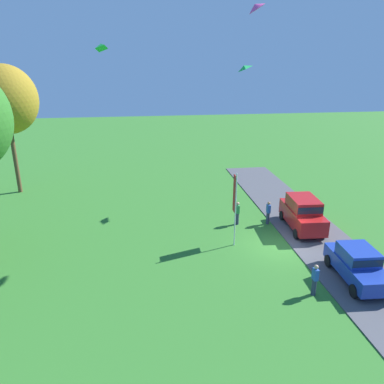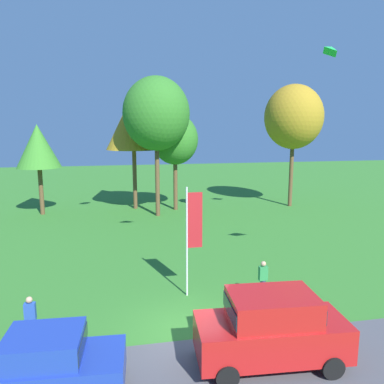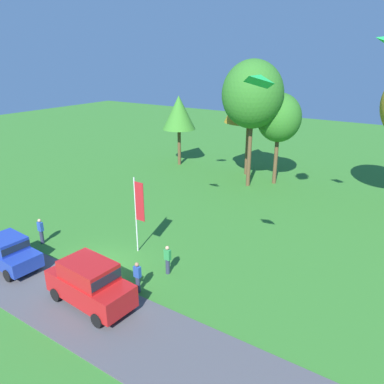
{
  "view_description": "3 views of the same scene",
  "coord_description": "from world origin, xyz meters",
  "px_view_note": "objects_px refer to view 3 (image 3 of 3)",
  "views": [
    {
      "loc": [
        -20.37,
        8.67,
        11.28
      ],
      "look_at": [
        2.74,
        5.35,
        2.99
      ],
      "focal_mm": 35.0,
      "sensor_mm": 36.0,
      "label": 1
    },
    {
      "loc": [
        -2.13,
        -12.21,
        7.32
      ],
      "look_at": [
        1.29,
        5.24,
        4.18
      ],
      "focal_mm": 35.0,
      "sensor_mm": 36.0,
      "label": 2
    },
    {
      "loc": [
        14.82,
        -12.39,
        11.5
      ],
      "look_at": [
        2.78,
        5.75,
        3.49
      ],
      "focal_mm": 35.0,
      "sensor_mm": 36.0,
      "label": 3
    }
  ],
  "objects_px": {
    "kite_diamond_high_left": "(261,79)",
    "person_watching_sky": "(138,277)",
    "person_on_lawn": "(168,260)",
    "tree_lone_near": "(279,118)",
    "tree_far_right": "(250,97)",
    "car_suv_near_entrance": "(90,282)",
    "flag_banner": "(138,206)",
    "person_beside_suv": "(41,231)",
    "tree_left_of_center": "(179,113)",
    "car_sedan_mid_row": "(7,250)",
    "tree_far_left": "(253,95)"
  },
  "relations": [
    {
      "from": "tree_left_of_center",
      "to": "tree_far_left",
      "type": "height_order",
      "value": "tree_far_left"
    },
    {
      "from": "tree_far_right",
      "to": "tree_lone_near",
      "type": "height_order",
      "value": "tree_far_right"
    },
    {
      "from": "flag_banner",
      "to": "car_sedan_mid_row",
      "type": "bearing_deg",
      "value": -133.36
    },
    {
      "from": "tree_far_left",
      "to": "tree_lone_near",
      "type": "xyz_separation_m",
      "value": [
        1.79,
        1.99,
        -2.1
      ]
    },
    {
      "from": "person_watching_sky",
      "to": "person_beside_suv",
      "type": "relative_size",
      "value": 1.0
    },
    {
      "from": "person_on_lawn",
      "to": "person_watching_sky",
      "type": "bearing_deg",
      "value": -96.02
    },
    {
      "from": "person_watching_sky",
      "to": "tree_far_right",
      "type": "relative_size",
      "value": 0.17
    },
    {
      "from": "tree_far_right",
      "to": "kite_diamond_high_left",
      "type": "relative_size",
      "value": 10.51
    },
    {
      "from": "car_suv_near_entrance",
      "to": "person_watching_sky",
      "type": "height_order",
      "value": "car_suv_near_entrance"
    },
    {
      "from": "person_watching_sky",
      "to": "flag_banner",
      "type": "height_order",
      "value": "flag_banner"
    },
    {
      "from": "car_sedan_mid_row",
      "to": "person_on_lawn",
      "type": "bearing_deg",
      "value": 29.06
    },
    {
      "from": "person_watching_sky",
      "to": "tree_far_right",
      "type": "height_order",
      "value": "tree_far_right"
    },
    {
      "from": "person_on_lawn",
      "to": "tree_far_right",
      "type": "xyz_separation_m",
      "value": [
        -4.51,
        19.23,
        6.78
      ]
    },
    {
      "from": "tree_far_right",
      "to": "flag_banner",
      "type": "xyz_separation_m",
      "value": [
        1.64,
        -18.22,
        -4.6
      ]
    },
    {
      "from": "person_beside_suv",
      "to": "kite_diamond_high_left",
      "type": "relative_size",
      "value": 1.78
    },
    {
      "from": "person_watching_sky",
      "to": "tree_far_right",
      "type": "bearing_deg",
      "value": 101.27
    },
    {
      "from": "kite_diamond_high_left",
      "to": "person_watching_sky",
      "type": "bearing_deg",
      "value": -173.46
    },
    {
      "from": "kite_diamond_high_left",
      "to": "tree_far_left",
      "type": "bearing_deg",
      "value": 115.33
    },
    {
      "from": "person_on_lawn",
      "to": "flag_banner",
      "type": "distance_m",
      "value": 3.74
    },
    {
      "from": "person_beside_suv",
      "to": "tree_far_left",
      "type": "bearing_deg",
      "value": 70.93
    },
    {
      "from": "car_sedan_mid_row",
      "to": "flag_banner",
      "type": "bearing_deg",
      "value": 46.64
    },
    {
      "from": "tree_far_left",
      "to": "flag_banner",
      "type": "xyz_separation_m",
      "value": [
        -0.06,
        -15.09,
        -5.22
      ]
    },
    {
      "from": "tree_lone_near",
      "to": "kite_diamond_high_left",
      "type": "bearing_deg",
      "value": -71.5
    },
    {
      "from": "car_sedan_mid_row",
      "to": "person_watching_sky",
      "type": "bearing_deg",
      "value": 16.04
    },
    {
      "from": "car_sedan_mid_row",
      "to": "person_on_lawn",
      "type": "height_order",
      "value": "car_sedan_mid_row"
    },
    {
      "from": "car_suv_near_entrance",
      "to": "flag_banner",
      "type": "distance_m",
      "value": 5.74
    },
    {
      "from": "car_suv_near_entrance",
      "to": "tree_far_left",
      "type": "distance_m",
      "value": 21.57
    },
    {
      "from": "car_sedan_mid_row",
      "to": "car_suv_near_entrance",
      "type": "height_order",
      "value": "car_suv_near_entrance"
    },
    {
      "from": "tree_left_of_center",
      "to": "tree_lone_near",
      "type": "relative_size",
      "value": 0.89
    },
    {
      "from": "tree_far_right",
      "to": "tree_far_left",
      "type": "height_order",
      "value": "tree_far_left"
    },
    {
      "from": "person_watching_sky",
      "to": "tree_lone_near",
      "type": "height_order",
      "value": "tree_lone_near"
    },
    {
      "from": "car_sedan_mid_row",
      "to": "person_watching_sky",
      "type": "xyz_separation_m",
      "value": [
        7.79,
        2.24,
        -0.16
      ]
    },
    {
      "from": "person_watching_sky",
      "to": "flag_banner",
      "type": "xyz_separation_m",
      "value": [
        -2.63,
        3.22,
        2.18
      ]
    },
    {
      "from": "tree_lone_near",
      "to": "flag_banner",
      "type": "bearing_deg",
      "value": -96.16
    },
    {
      "from": "car_suv_near_entrance",
      "to": "person_beside_suv",
      "type": "height_order",
      "value": "car_suv_near_entrance"
    },
    {
      "from": "person_on_lawn",
      "to": "car_suv_near_entrance",
      "type": "bearing_deg",
      "value": -108.57
    },
    {
      "from": "tree_left_of_center",
      "to": "flag_banner",
      "type": "bearing_deg",
      "value": -61.6
    },
    {
      "from": "tree_far_right",
      "to": "flag_banner",
      "type": "bearing_deg",
      "value": -84.85
    },
    {
      "from": "person_beside_suv",
      "to": "tree_left_of_center",
      "type": "relative_size",
      "value": 0.23
    },
    {
      "from": "tree_far_left",
      "to": "person_watching_sky",
      "type": "bearing_deg",
      "value": -82.0
    },
    {
      "from": "person_on_lawn",
      "to": "tree_lone_near",
      "type": "height_order",
      "value": "tree_lone_near"
    },
    {
      "from": "person_watching_sky",
      "to": "tree_far_right",
      "type": "distance_m",
      "value": 22.9
    },
    {
      "from": "person_beside_suv",
      "to": "kite_diamond_high_left",
      "type": "bearing_deg",
      "value": 0.32
    },
    {
      "from": "car_suv_near_entrance",
      "to": "person_watching_sky",
      "type": "bearing_deg",
      "value": 59.63
    },
    {
      "from": "person_watching_sky",
      "to": "car_sedan_mid_row",
      "type": "bearing_deg",
      "value": -163.96
    },
    {
      "from": "tree_lone_near",
      "to": "flag_banner",
      "type": "height_order",
      "value": "tree_lone_near"
    },
    {
      "from": "tree_left_of_center",
      "to": "tree_far_right",
      "type": "relative_size",
      "value": 0.74
    },
    {
      "from": "person_on_lawn",
      "to": "tree_far_left",
      "type": "height_order",
      "value": "tree_far_left"
    },
    {
      "from": "tree_left_of_center",
      "to": "person_beside_suv",
      "type": "bearing_deg",
      "value": -80.5
    },
    {
      "from": "person_on_lawn",
      "to": "person_beside_suv",
      "type": "height_order",
      "value": "same"
    }
  ]
}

